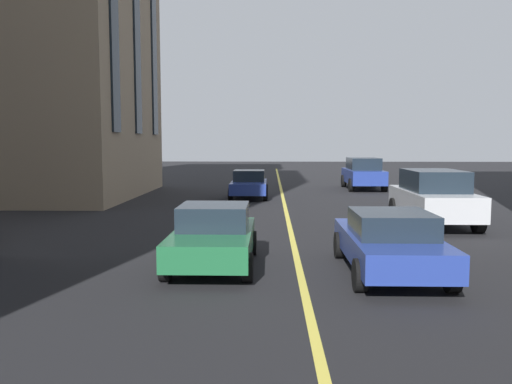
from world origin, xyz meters
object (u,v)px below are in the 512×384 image
object	(u,v)px
car_blue_mid	(389,241)
car_blue_trailing	(363,173)
car_silver_parked_a	(433,197)
car_green_oncoming	(214,236)
car_blue_parked_b	(249,184)

from	to	relation	value
car_blue_mid	car_blue_trailing	xyz separation A→B (m)	(20.17, -2.99, 0.27)
car_silver_parked_a	car_green_oncoming	xyz separation A→B (m)	(-6.12, 6.84, -0.27)
car_green_oncoming	car_blue_trailing	size ratio (longest dim) A/B	0.83
car_green_oncoming	car_silver_parked_a	bearing A→B (deg)	-48.19
car_blue_parked_b	car_blue_trailing	bearing A→B (deg)	-52.81
car_silver_parked_a	car_blue_parked_b	size ratio (longest dim) A/B	1.21
car_silver_parked_a	car_blue_trailing	distance (m)	13.47
car_green_oncoming	car_blue_mid	bearing A→B (deg)	-98.59
car_silver_parked_a	car_blue_mid	size ratio (longest dim) A/B	1.07
car_green_oncoming	car_blue_trailing	distance (m)	20.75
car_silver_parked_a	car_blue_mid	bearing A→B (deg)	155.97
car_blue_mid	car_green_oncoming	size ratio (longest dim) A/B	1.13
car_blue_parked_b	car_blue_trailing	xyz separation A→B (m)	(5.02, -6.62, 0.27)
car_silver_parked_a	car_blue_trailing	bearing A→B (deg)	0.00
car_green_oncoming	car_blue_trailing	xyz separation A→B (m)	(19.59, -6.84, 0.27)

